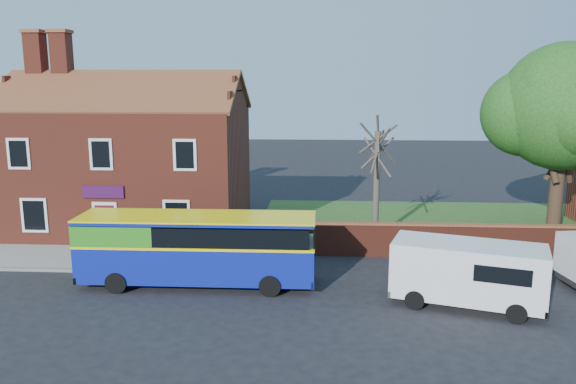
{
  "coord_description": "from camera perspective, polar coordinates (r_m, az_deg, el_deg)",
  "views": [
    {
      "loc": [
        3.32,
        -18.2,
        7.97
      ],
      "look_at": [
        1.97,
        5.0,
        3.38
      ],
      "focal_mm": 35.0,
      "sensor_mm": 36.0,
      "label": 1
    }
  ],
  "objects": [
    {
      "name": "pavement",
      "position": [
        27.25,
        -19.21,
        -6.35
      ],
      "size": [
        18.0,
        3.5,
        0.12
      ],
      "primitive_type": "cube",
      "color": "gray",
      "rests_on": "ground"
    },
    {
      "name": "van_near",
      "position": [
        21.26,
        17.83,
        -7.68
      ],
      "size": [
        5.65,
        3.59,
        2.31
      ],
      "rotation": [
        0.0,
        0.0,
        -0.31
      ],
      "color": "white",
      "rests_on": "ground"
    },
    {
      "name": "bus",
      "position": [
        22.55,
        -9.91,
        -5.39
      ],
      "size": [
        9.27,
        2.45,
        2.83
      ],
      "rotation": [
        0.0,
        0.0,
        0.0
      ],
      "color": "#0E1E9B",
      "rests_on": "ground"
    },
    {
      "name": "kerb",
      "position": [
        25.73,
        -20.7,
        -7.46
      ],
      "size": [
        18.0,
        0.15,
        0.14
      ],
      "primitive_type": "cube",
      "color": "slate",
      "rests_on": "ground"
    },
    {
      "name": "bare_tree",
      "position": [
        28.59,
        8.99,
        1.24
      ],
      "size": [
        2.27,
        2.71,
        6.06
      ],
      "color": "#4C4238",
      "rests_on": "ground"
    },
    {
      "name": "shop_building",
      "position": [
        31.78,
        -15.72,
        2.5
      ],
      "size": [
        12.3,
        8.13,
        10.5
      ],
      "color": "maroon",
      "rests_on": "ground"
    },
    {
      "name": "large_tree",
      "position": [
        31.97,
        26.24,
        7.43
      ],
      "size": [
        8.16,
        6.46,
        9.95
      ],
      "color": "black",
      "rests_on": "ground"
    },
    {
      "name": "ground",
      "position": [
        20.14,
        -6.59,
        -12.22
      ],
      "size": [
        120.0,
        120.0,
        0.0
      ],
      "primitive_type": "plane",
      "color": "black",
      "rests_on": "ground"
    },
    {
      "name": "grass_strip",
      "position": [
        33.62,
        19.99,
        -3.2
      ],
      "size": [
        26.0,
        12.0,
        0.04
      ],
      "primitive_type": "cube",
      "color": "#426B28",
      "rests_on": "ground"
    },
    {
      "name": "boundary_wall",
      "position": [
        27.93,
        23.56,
        -4.64
      ],
      "size": [
        22.0,
        0.38,
        1.6
      ],
      "color": "maroon",
      "rests_on": "ground"
    }
  ]
}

